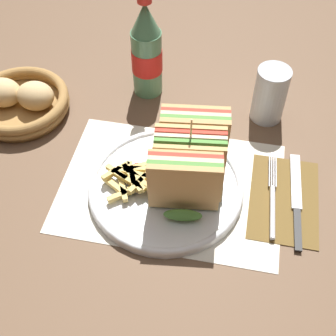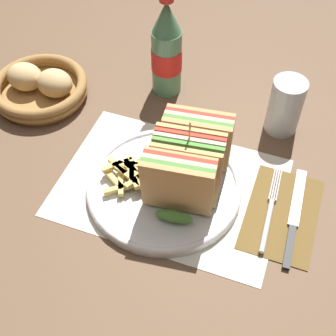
{
  "view_description": "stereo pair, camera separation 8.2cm",
  "coord_description": "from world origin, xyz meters",
  "views": [
    {
      "loc": [
        0.09,
        -0.48,
        0.67
      ],
      "look_at": [
        -0.01,
        0.04,
        0.04
      ],
      "focal_mm": 50.0,
      "sensor_mm": 36.0,
      "label": 1
    },
    {
      "loc": [
        0.17,
        -0.46,
        0.67
      ],
      "look_at": [
        -0.01,
        0.04,
        0.04
      ],
      "focal_mm": 50.0,
      "sensor_mm": 36.0,
      "label": 2
    }
  ],
  "objects": [
    {
      "name": "placemat",
      "position": [
        -0.0,
        0.03,
        0.0
      ],
      "size": [
        0.4,
        0.28,
        0.0
      ],
      "color": "silver",
      "rests_on": "ground_plane"
    },
    {
      "name": "coke_bottle_near",
      "position": [
        -0.1,
        0.28,
        0.1
      ],
      "size": [
        0.06,
        0.06,
        0.23
      ],
      "color": "#4C7F5B",
      "rests_on": "ground_plane"
    },
    {
      "name": "club_sandwich",
      "position": [
        0.03,
        0.03,
        0.08
      ],
      "size": [
        0.13,
        0.19,
        0.15
      ],
      "color": "tan",
      "rests_on": "plate_main"
    },
    {
      "name": "fries_pile",
      "position": [
        -0.07,
        0.01,
        0.03
      ],
      "size": [
        0.11,
        0.09,
        0.02
      ],
      "color": "#E5C166",
      "rests_on": "plate_main"
    },
    {
      "name": "fork",
      "position": [
        0.18,
        0.02,
        0.01
      ],
      "size": [
        0.02,
        0.18,
        0.01
      ],
      "rotation": [
        0.0,
        0.0,
        0.05
      ],
      "color": "silver",
      "rests_on": "napkin"
    },
    {
      "name": "knife",
      "position": [
        0.22,
        0.03,
        0.01
      ],
      "size": [
        0.03,
        0.21,
        0.0
      ],
      "rotation": [
        0.0,
        0.0,
        0.05
      ],
      "color": "black",
      "rests_on": "napkin"
    },
    {
      "name": "glass_near",
      "position": [
        0.16,
        0.24,
        0.05
      ],
      "size": [
        0.07,
        0.07,
        0.12
      ],
      "color": "silver",
      "rests_on": "ground_plane"
    },
    {
      "name": "ketchup_blob",
      "position": [
        -0.06,
        0.04,
        0.03
      ],
      "size": [
        0.03,
        0.03,
        0.01
      ],
      "color": "maroon",
      "rests_on": "plate_main"
    },
    {
      "name": "ground_plane",
      "position": [
        0.0,
        0.0,
        0.0
      ],
      "size": [
        4.0,
        4.0,
        0.0
      ],
      "primitive_type": "plane",
      "color": "brown"
    },
    {
      "name": "napkin",
      "position": [
        0.2,
        0.04,
        0.0
      ],
      "size": [
        0.12,
        0.19,
        0.0
      ],
      "color": "brown",
      "rests_on": "ground_plane"
    },
    {
      "name": "bread_basket",
      "position": [
        -0.34,
        0.16,
        0.03
      ],
      "size": [
        0.2,
        0.2,
        0.07
      ],
      "color": "olive",
      "rests_on": "ground_plane"
    },
    {
      "name": "plate_main",
      "position": [
        -0.01,
        0.02,
        0.01
      ],
      "size": [
        0.28,
        0.28,
        0.02
      ],
      "color": "white",
      "rests_on": "ground_plane"
    }
  ]
}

